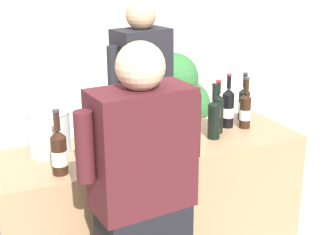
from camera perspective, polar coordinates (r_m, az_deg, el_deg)
wall_back at (r=5.12m, az=-13.76°, el=11.80°), size 8.00×0.10×2.80m
counter at (r=3.00m, az=-1.76°, el=-11.42°), size 1.81×0.58×0.93m
wine_bottle_0 at (r=3.06m, az=7.20°, el=1.18°), size 0.08×0.08×0.35m
wine_bottle_1 at (r=2.95m, az=5.97°, el=0.68°), size 0.07×0.07×0.34m
wine_bottle_2 at (r=3.06m, az=9.24°, el=0.90°), size 0.07×0.07×0.33m
wine_bottle_3 at (r=2.44m, az=-12.92°, el=-4.04°), size 0.08×0.08×0.34m
wine_bottle_4 at (r=2.64m, az=-4.26°, el=-1.93°), size 0.08×0.08×0.33m
wine_bottle_5 at (r=2.88m, az=-2.84°, el=-0.19°), size 0.07×0.07×0.30m
wine_bottle_6 at (r=2.55m, az=-8.06°, el=-3.00°), size 0.08×0.08×0.31m
wine_bottle_7 at (r=2.91m, az=-0.99°, el=0.09°), size 0.08×0.08×0.34m
wine_bottle_8 at (r=2.86m, az=5.54°, el=0.01°), size 0.08×0.08×0.34m
wine_bottle_9 at (r=3.23m, az=9.09°, el=1.70°), size 0.08×0.08×0.32m
wine_glass at (r=2.71m, az=3.09°, el=-1.20°), size 0.07×0.07×0.18m
ice_bucket at (r=2.71m, az=-14.13°, el=-1.69°), size 0.24×0.24×0.25m
person_server at (r=3.49m, az=-3.05°, el=-0.29°), size 0.53×0.31×1.70m
person_guest at (r=2.29m, az=-2.97°, el=-12.12°), size 0.61×0.28×1.64m
potted_shrub at (r=4.26m, az=0.98°, el=1.47°), size 0.58×0.54×1.17m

